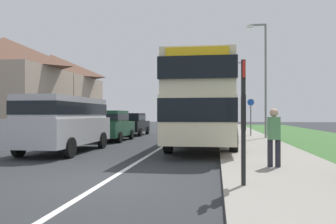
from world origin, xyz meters
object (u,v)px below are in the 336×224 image
(parked_van_silver, at_px, (65,120))
(street_lamp_mid, at_px, (264,73))
(double_decker_bus, at_px, (203,101))
(parked_car_dark_green, at_px, (110,124))
(street_lamp_far, at_px, (241,90))
(cycle_route_sign, at_px, (251,116))
(parked_car_black, at_px, (132,123))
(pedestrian_at_stop, at_px, (274,135))
(bus_stop_sign, at_px, (243,113))

(parked_van_silver, height_order, street_lamp_mid, street_lamp_mid)
(double_decker_bus, distance_m, parked_car_dark_green, 6.00)
(parked_car_dark_green, height_order, street_lamp_far, street_lamp_far)
(parked_van_silver, relative_size, parked_car_dark_green, 1.33)
(cycle_route_sign, bearing_deg, parked_car_dark_green, -152.89)
(double_decker_bus, xyz_separation_m, parked_van_silver, (-5.37, -3.23, -0.84))
(parked_car_black, xyz_separation_m, pedestrian_at_stop, (7.52, -14.43, 0.10))
(parked_car_dark_green, bearing_deg, pedestrian_at_stop, -51.01)
(cycle_route_sign, distance_m, street_lamp_mid, 3.34)
(parked_van_silver, relative_size, bus_stop_sign, 2.08)
(pedestrian_at_stop, distance_m, bus_stop_sign, 2.70)
(cycle_route_sign, bearing_deg, street_lamp_far, 88.12)
(parked_van_silver, distance_m, pedestrian_at_stop, 8.27)
(bus_stop_sign, distance_m, cycle_route_sign, 15.93)
(double_decker_bus, relative_size, parked_car_dark_green, 2.67)
(parked_van_silver, bearing_deg, parked_car_black, 90.15)
(street_lamp_far, bearing_deg, bus_stop_sign, -94.00)
(bus_stop_sign, distance_m, street_lamp_mid, 14.14)
(parked_car_black, distance_m, pedestrian_at_stop, 16.27)
(double_decker_bus, bearing_deg, pedestrian_at_stop, -72.53)
(parked_van_silver, distance_m, parked_car_black, 10.94)
(pedestrian_at_stop, bearing_deg, parked_van_silver, 154.96)
(double_decker_bus, relative_size, pedestrian_at_stop, 6.51)
(cycle_route_sign, bearing_deg, double_decker_bus, -113.18)
(parked_car_dark_green, height_order, cycle_route_sign, cycle_route_sign)
(double_decker_bus, distance_m, parked_van_silver, 6.32)
(parked_car_dark_green, distance_m, street_lamp_far, 22.84)
(parked_van_silver, distance_m, parked_car_dark_green, 5.71)
(parked_car_black, bearing_deg, pedestrian_at_stop, -62.49)
(parked_car_dark_green, distance_m, parked_car_black, 5.24)
(bus_stop_sign, height_order, cycle_route_sign, bus_stop_sign)
(street_lamp_mid, bearing_deg, double_decker_bus, -126.61)
(cycle_route_sign, bearing_deg, parked_car_black, 172.76)
(parked_car_black, relative_size, cycle_route_sign, 1.63)
(parked_car_dark_green, height_order, bus_stop_sign, bus_stop_sign)
(parked_van_silver, height_order, cycle_route_sign, cycle_route_sign)
(parked_car_black, xyz_separation_m, street_lamp_far, (8.80, 15.60, 3.39))
(parked_van_silver, xyz_separation_m, bus_stop_sign, (6.50, -5.95, 0.23))
(parked_car_dark_green, relative_size, street_lamp_mid, 0.59)
(parked_van_silver, bearing_deg, parked_car_dark_green, 89.56)
(double_decker_bus, relative_size, street_lamp_far, 1.46)
(parked_car_black, xyz_separation_m, cycle_route_sign, (8.25, -1.05, 0.55))
(parked_car_dark_green, relative_size, pedestrian_at_stop, 2.44)
(parked_car_dark_green, xyz_separation_m, parked_car_black, (-0.07, 5.24, -0.06))
(parked_car_black, distance_m, street_lamp_mid, 9.84)
(street_lamp_mid, relative_size, street_lamp_far, 0.92)
(double_decker_bus, bearing_deg, parked_car_dark_green, 155.12)
(double_decker_bus, distance_m, parked_car_black, 9.50)
(parked_car_black, xyz_separation_m, street_lamp_mid, (8.79, -3.14, 3.10))
(street_lamp_far, bearing_deg, double_decker_bus, -98.29)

